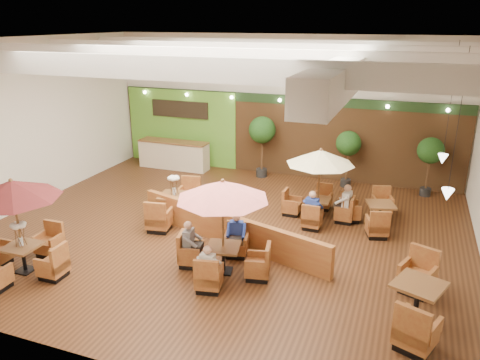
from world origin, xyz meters
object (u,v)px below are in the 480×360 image
at_px(diner_1, 236,231).
at_px(table_0, 15,209).
at_px(diner_2, 190,239).
at_px(diner_3, 313,206).
at_px(service_counter, 174,155).
at_px(diner_0, 208,262).
at_px(topiary_2, 430,153).
at_px(table_1, 223,209).
at_px(booth_divider, 228,229).
at_px(topiary_1, 348,146).
at_px(table_2, 320,171).
at_px(topiary_0, 262,132).
at_px(table_4, 417,301).
at_px(table_5, 371,214).
at_px(diner_4, 345,199).
at_px(table_3, 175,203).

bearing_deg(diner_1, table_0, 15.39).
distance_m(diner_1, diner_2, 1.27).
bearing_deg(diner_3, table_0, -132.37).
bearing_deg(service_counter, diner_3, -30.52).
bearing_deg(diner_3, diner_0, -101.21).
bearing_deg(diner_2, topiary_2, 135.02).
bearing_deg(diner_1, table_1, 76.27).
height_order(service_counter, diner_0, service_counter).
height_order(booth_divider, topiary_1, topiary_1).
distance_m(service_counter, table_2, 7.56).
bearing_deg(topiary_0, table_4, -52.79).
relative_size(diner_1, diner_3, 0.96).
bearing_deg(table_5, diner_1, -150.51).
height_order(booth_divider, topiary_0, topiary_0).
relative_size(diner_0, diner_1, 0.96).
distance_m(table_0, diner_0, 4.86).
xyz_separation_m(diner_1, diner_4, (2.37, 3.23, 0.02)).
bearing_deg(diner_1, booth_divider, -65.57).
distance_m(diner_2, diner_4, 5.26).
bearing_deg(topiary_2, topiary_1, 180.00).
distance_m(diner_0, diner_3, 4.46).
relative_size(table_1, table_5, 0.99).
relative_size(service_counter, table_3, 1.08).
bearing_deg(booth_divider, table_5, 54.86).
bearing_deg(topiary_2, table_4, -91.53).
height_order(table_0, table_1, table_0).
bearing_deg(table_3, topiary_0, 65.52).
distance_m(diner_1, diner_4, 4.00).
bearing_deg(booth_divider, table_0, -125.83).
bearing_deg(diner_4, table_1, 158.67).
height_order(diner_0, diner_4, diner_4).
height_order(table_3, diner_2, table_3).
bearing_deg(diner_4, topiary_0, 56.93).
bearing_deg(table_4, diner_4, 136.97).
xyz_separation_m(table_0, diner_2, (3.79, 1.71, -0.93)).
distance_m(table_1, diner_4, 4.85).
bearing_deg(diner_2, table_3, -152.64).
bearing_deg(diner_0, booth_divider, 98.31).
xyz_separation_m(diner_0, diner_4, (2.37, 5.03, 0.03)).
bearing_deg(diner_0, topiary_0, 97.03).
bearing_deg(table_3, topiary_2, 23.59).
bearing_deg(diner_4, diner_1, 152.26).
relative_size(table_1, table_3, 0.90).
xyz_separation_m(table_1, diner_3, (1.52, 3.29, -0.94)).
xyz_separation_m(table_5, diner_1, (-3.15, -3.39, 0.40)).
relative_size(table_0, table_5, 0.98).
bearing_deg(diner_0, topiary_1, 74.50).
height_order(booth_divider, table_1, table_1).
height_order(table_3, diner_3, table_3).
bearing_deg(topiary_0, topiary_2, -0.00).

